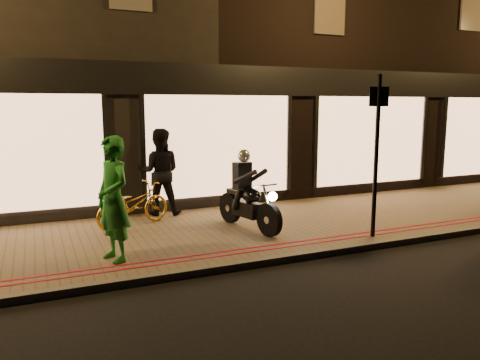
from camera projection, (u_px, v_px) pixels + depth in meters
name	position (u px, v px, depth m)	size (l,w,h in m)	color
ground	(307.00, 260.00, 7.82)	(90.00, 90.00, 0.00)	black
sidewalk	(255.00, 228.00, 9.62)	(50.00, 4.00, 0.12)	brown
kerb_stone	(305.00, 256.00, 7.86)	(50.00, 0.14, 0.12)	#59544C
red_kerb_lines	(291.00, 244.00, 8.30)	(50.00, 0.26, 0.01)	maroon
building_row	(163.00, 53.00, 15.28)	(48.00, 10.11, 8.50)	black
motorcycle	(247.00, 198.00, 9.28)	(0.69, 1.92, 1.59)	black
sign_post	(377.00, 148.00, 8.56)	(0.34, 0.16, 3.00)	black
bicycle_gold	(133.00, 205.00, 9.51)	(0.59, 1.69, 0.89)	#C48C22
person_green	(113.00, 199.00, 7.31)	(0.72, 0.48, 1.98)	#217E28
person_dark	(160.00, 172.00, 10.46)	(0.94, 0.74, 1.94)	black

